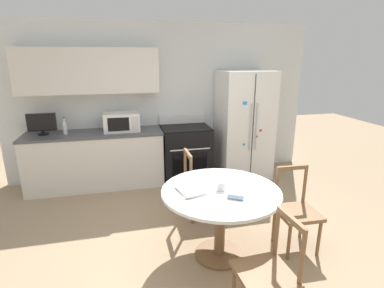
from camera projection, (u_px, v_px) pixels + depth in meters
name	position (u px, v px, depth m)	size (l,w,h in m)	color
ground_plane	(202.00, 265.00, 3.07)	(14.00, 14.00, 0.00)	#9E8466
back_wall	(145.00, 94.00, 5.01)	(5.20, 0.44, 2.60)	silver
kitchen_counter	(96.00, 160.00, 4.82)	(2.13, 0.64, 0.90)	silver
refrigerator	(244.00, 125.00, 5.17)	(0.86, 0.77, 1.83)	white
oven_range	(186.00, 153.00, 5.12)	(0.79, 0.68, 1.08)	black
microwave	(122.00, 122.00, 4.76)	(0.55, 0.36, 0.30)	white
countertop_tv	(42.00, 123.00, 4.53)	(0.41, 0.16, 0.33)	black
counter_bottle	(65.00, 128.00, 4.57)	(0.07, 0.07, 0.26)	silver
dining_table	(221.00, 203.00, 3.05)	(1.20, 1.20, 0.76)	white
dining_chair_near	(268.00, 273.00, 2.33)	(0.44, 0.44, 0.90)	brown
dining_chair_far	(200.00, 185.00, 3.90)	(0.42, 0.42, 0.90)	brown
dining_chair_right	(296.00, 211.00, 3.25)	(0.44, 0.44, 0.90)	brown
candle_glass	(221.00, 186.00, 3.00)	(0.09, 0.09, 0.09)	silver
folded_napkin	(236.00, 197.00, 2.80)	(0.16, 0.13, 0.05)	#A3BCDB
mail_stack	(190.00, 190.00, 2.97)	(0.29, 0.34, 0.02)	white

